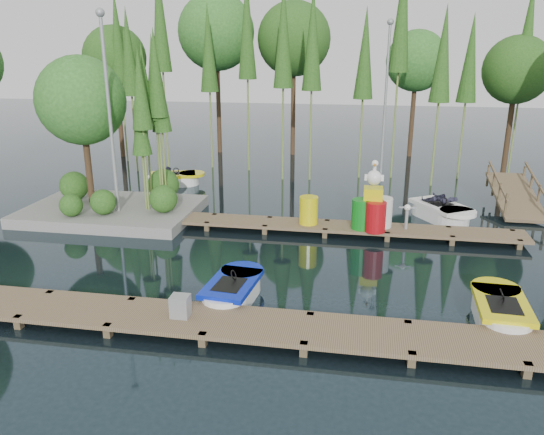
% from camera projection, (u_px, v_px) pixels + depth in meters
% --- Properties ---
extents(ground_plane, '(90.00, 90.00, 0.00)m').
position_uv_depth(ground_plane, '(253.00, 256.00, 16.04)').
color(ground_plane, '#1A2830').
extents(near_dock, '(18.00, 1.50, 0.50)m').
position_uv_depth(near_dock, '(211.00, 321.00, 11.75)').
color(near_dock, brown).
rests_on(near_dock, ground).
extents(far_dock, '(15.00, 1.20, 0.50)m').
position_uv_depth(far_dock, '(296.00, 225.00, 18.15)').
color(far_dock, brown).
rests_on(far_dock, ground).
extents(island, '(6.20, 4.20, 6.75)m').
position_uv_depth(island, '(101.00, 130.00, 19.19)').
color(island, gray).
rests_on(island, ground).
extents(tree_screen, '(34.42, 18.53, 10.31)m').
position_uv_depth(tree_screen, '(256.00, 45.00, 24.43)').
color(tree_screen, '#3C2A19').
rests_on(tree_screen, ground).
extents(lamp_island, '(0.30, 0.30, 7.25)m').
position_uv_depth(lamp_island, '(108.00, 102.00, 17.98)').
color(lamp_island, gray).
rests_on(lamp_island, ground).
extents(lamp_rear, '(0.30, 0.30, 7.25)m').
position_uv_depth(lamp_rear, '(386.00, 87.00, 24.38)').
color(lamp_rear, gray).
rests_on(lamp_rear, ground).
extents(ramp, '(1.50, 3.94, 1.49)m').
position_uv_depth(ramp, '(515.00, 195.00, 20.47)').
color(ramp, brown).
rests_on(ramp, ground).
extents(boat_blue, '(1.33, 2.54, 0.82)m').
position_uv_depth(boat_blue, '(233.00, 291.00, 13.23)').
color(boat_blue, white).
rests_on(boat_blue, ground).
extents(boat_yellow_near, '(1.23, 2.54, 0.84)m').
position_uv_depth(boat_yellow_near, '(500.00, 311.00, 12.19)').
color(boat_yellow_near, white).
rests_on(boat_yellow_near, ground).
extents(boat_yellow_far, '(2.83, 1.95, 1.30)m').
position_uv_depth(boat_yellow_far, '(174.00, 179.00, 24.23)').
color(boat_yellow_far, white).
rests_on(boat_yellow_far, ground).
extents(boat_white_far, '(2.55, 3.01, 1.31)m').
position_uv_depth(boat_white_far, '(441.00, 212.00, 19.38)').
color(boat_white_far, white).
rests_on(boat_white_far, ground).
extents(utility_cabinet, '(0.41, 0.35, 0.50)m').
position_uv_depth(utility_cabinet, '(180.00, 306.00, 11.77)').
color(utility_cabinet, gray).
rests_on(utility_cabinet, near_dock).
extents(yellow_barrel, '(0.63, 0.63, 0.95)m').
position_uv_depth(yellow_barrel, '(309.00, 210.00, 17.92)').
color(yellow_barrel, '#D5CA0B').
rests_on(yellow_barrel, far_dock).
extents(drum_cluster, '(1.33, 1.22, 2.29)m').
position_uv_depth(drum_cluster, '(373.00, 209.00, 17.35)').
color(drum_cluster, '#0C7317').
rests_on(drum_cluster, far_dock).
extents(seagull_post, '(0.53, 0.28, 0.84)m').
position_uv_depth(seagull_post, '(407.00, 212.00, 17.35)').
color(seagull_post, gray).
rests_on(seagull_post, far_dock).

